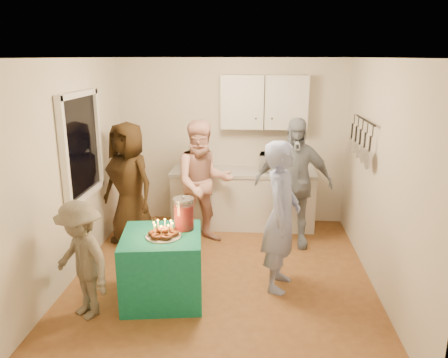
# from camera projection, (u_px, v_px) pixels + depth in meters

# --- Properties ---
(floor) EXTENTS (4.00, 4.00, 0.00)m
(floor) POSITION_uv_depth(u_px,v_px,m) (222.00, 276.00, 5.38)
(floor) COLOR brown
(floor) RESTS_ON ground
(ceiling) EXTENTS (4.00, 4.00, 0.00)m
(ceiling) POSITION_uv_depth(u_px,v_px,m) (222.00, 58.00, 4.68)
(ceiling) COLOR white
(ceiling) RESTS_ON floor
(back_wall) EXTENTS (3.60, 3.60, 0.00)m
(back_wall) POSITION_uv_depth(u_px,v_px,m) (231.00, 142.00, 6.95)
(back_wall) COLOR silver
(back_wall) RESTS_ON floor
(left_wall) EXTENTS (4.00, 4.00, 0.00)m
(left_wall) POSITION_uv_depth(u_px,v_px,m) (70.00, 172.00, 5.15)
(left_wall) COLOR silver
(left_wall) RESTS_ON floor
(right_wall) EXTENTS (4.00, 4.00, 0.00)m
(right_wall) POSITION_uv_depth(u_px,v_px,m) (381.00, 178.00, 4.90)
(right_wall) COLOR silver
(right_wall) RESTS_ON floor
(window_night) EXTENTS (0.04, 1.00, 1.20)m
(window_night) POSITION_uv_depth(u_px,v_px,m) (81.00, 146.00, 5.37)
(window_night) COLOR black
(window_night) RESTS_ON left_wall
(counter) EXTENTS (2.20, 0.58, 0.86)m
(counter) POSITION_uv_depth(u_px,v_px,m) (243.00, 200.00, 6.88)
(counter) COLOR white
(counter) RESTS_ON floor
(countertop) EXTENTS (2.24, 0.62, 0.05)m
(countertop) POSITION_uv_depth(u_px,v_px,m) (243.00, 172.00, 6.76)
(countertop) COLOR beige
(countertop) RESTS_ON counter
(upper_cabinet) EXTENTS (1.30, 0.30, 0.80)m
(upper_cabinet) POSITION_uv_depth(u_px,v_px,m) (264.00, 102.00, 6.59)
(upper_cabinet) COLOR white
(upper_cabinet) RESTS_ON back_wall
(pot_rack) EXTENTS (0.12, 1.00, 0.60)m
(pot_rack) POSITION_uv_depth(u_px,v_px,m) (362.00, 140.00, 5.50)
(pot_rack) COLOR black
(pot_rack) RESTS_ON right_wall
(microwave) EXTENTS (0.52, 0.38, 0.27)m
(microwave) POSITION_uv_depth(u_px,v_px,m) (276.00, 163.00, 6.68)
(microwave) COLOR white
(microwave) RESTS_ON countertop
(party_table) EXTENTS (0.96, 0.96, 0.76)m
(party_table) POSITION_uv_depth(u_px,v_px,m) (163.00, 266.00, 4.81)
(party_table) COLOR #11755A
(party_table) RESTS_ON floor
(donut_cake) EXTENTS (0.38, 0.38, 0.18)m
(donut_cake) POSITION_uv_depth(u_px,v_px,m) (163.00, 229.00, 4.63)
(donut_cake) COLOR #381C0C
(donut_cake) RESTS_ON party_table
(punch_jar) EXTENTS (0.22, 0.22, 0.34)m
(punch_jar) POSITION_uv_depth(u_px,v_px,m) (184.00, 215.00, 4.82)
(punch_jar) COLOR red
(punch_jar) RESTS_ON party_table
(man_birthday) EXTENTS (0.54, 0.71, 1.74)m
(man_birthday) POSITION_uv_depth(u_px,v_px,m) (281.00, 217.00, 4.93)
(man_birthday) COLOR #8F9CD0
(man_birthday) RESTS_ON floor
(woman_back_left) EXTENTS (1.02, 0.91, 1.76)m
(woman_back_left) POSITION_uv_depth(u_px,v_px,m) (129.00, 184.00, 6.18)
(woman_back_left) COLOR #503516
(woman_back_left) RESTS_ON floor
(woman_back_center) EXTENTS (1.03, 0.91, 1.78)m
(woman_back_center) POSITION_uv_depth(u_px,v_px,m) (203.00, 183.00, 6.16)
(woman_back_center) COLOR tan
(woman_back_center) RESTS_ON floor
(woman_back_right) EXTENTS (1.08, 0.46, 1.83)m
(woman_back_right) POSITION_uv_depth(u_px,v_px,m) (293.00, 183.00, 6.06)
(woman_back_right) COLOR #102036
(woman_back_right) RESTS_ON floor
(child_near_left) EXTENTS (0.93, 0.86, 1.25)m
(child_near_left) POSITION_uv_depth(u_px,v_px,m) (81.00, 260.00, 4.41)
(child_near_left) COLOR #5E574B
(child_near_left) RESTS_ON floor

